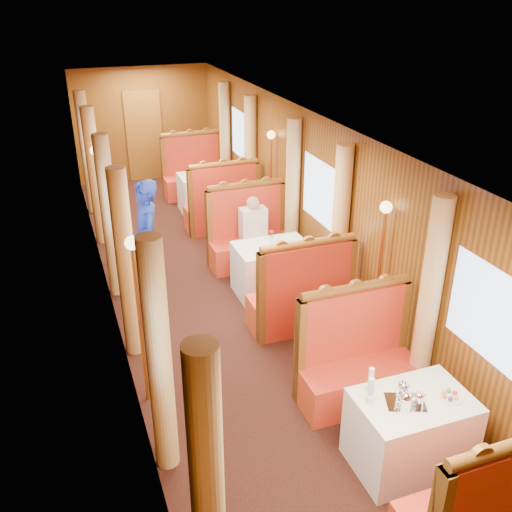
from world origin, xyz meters
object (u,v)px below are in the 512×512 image
table_far (207,193)px  rose_vase_far (205,166)px  tea_tray (405,403)px  teapot_right (419,401)px  table_mid (272,269)px  banquette_mid_aft (249,239)px  rose_vase_mid (271,235)px  fruit_plate (449,396)px  steward (147,240)px  banquette_far_aft (194,176)px  banquette_far_fwd (222,208)px  banquette_near_aft (357,365)px  passenger (254,226)px  teapot_left (405,404)px  teapot_back (403,392)px  banquette_mid_fwd (301,300)px  table_near (410,431)px

table_far → rose_vase_far: bearing=117.3°
tea_tray → teapot_right: (0.09, -0.07, 0.05)m
table_mid → banquette_mid_aft: bearing=90.0°
table_mid → rose_vase_mid: rose_vase_mid is taller
fruit_plate → steward: bearing=115.8°
table_far → banquette_far_aft: 1.02m
table_far → teapot_right: 7.10m
table_mid → banquette_far_fwd: 2.49m
banquette_near_aft → passenger: banquette_near_aft is taller
teapot_left → teapot_back: (0.07, 0.14, -0.01)m
banquette_far_fwd → rose_vase_mid: (-0.02, -2.50, 0.50)m
banquette_mid_aft → rose_vase_mid: bearing=-91.3°
banquette_mid_aft → tea_tray: 4.54m
tea_tray → banquette_mid_fwd: bearing=87.4°
table_mid → teapot_back: teapot_back is taller
teapot_left → steward: 4.38m
table_mid → tea_tray: bearing=-91.9°
banquette_far_aft → teapot_left: 8.12m
fruit_plate → banquette_far_fwd: bearing=92.9°
banquette_mid_aft → banquette_far_fwd: bearing=90.0°
table_mid → steward: 1.82m
banquette_far_aft → teapot_back: (-0.10, -7.97, 0.40)m
banquette_near_aft → table_mid: banquette_near_aft is taller
banquette_far_fwd → tea_tray: banquette_far_fwd is taller
table_mid → banquette_far_aft: (0.00, 4.51, 0.05)m
banquette_mid_fwd → table_mid: bearing=90.0°
banquette_mid_fwd → banquette_mid_aft: (0.00, 2.03, 0.00)m
table_far → rose_vase_mid: (-0.02, -3.51, 0.55)m
banquette_far_aft → rose_vase_mid: 4.55m
tea_tray → passenger: (0.11, 4.30, -0.02)m
banquette_mid_fwd → rose_vase_mid: banquette_mid_fwd is taller
rose_vase_mid → tea_tray: bearing=-91.5°
table_mid → table_far: same height
steward → fruit_plate: bearing=25.5°
banquette_far_fwd → teapot_left: 6.10m
banquette_far_fwd → steward: (-1.68, -1.97, 0.45)m
banquette_far_aft → passenger: bearing=-90.0°
banquette_far_aft → teapot_back: size_ratio=7.66×
steward → rose_vase_far: bearing=150.9°
passenger → table_mid: bearing=-90.0°
table_mid → teapot_right: 3.61m
banquette_far_fwd → tea_tray: bearing=-91.1°
banquette_far_fwd → teapot_back: (-0.10, -5.94, 0.40)m
banquette_near_aft → banquette_far_fwd: (0.00, 4.97, 0.00)m
banquette_far_fwd → teapot_right: 6.08m
banquette_near_aft → teapot_right: size_ratio=9.35×
banquette_far_aft → passenger: (-0.00, -3.73, 0.32)m
steward → passenger: bearing=98.8°
table_near → table_far: 7.00m
table_far → fruit_plate: size_ratio=4.46×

